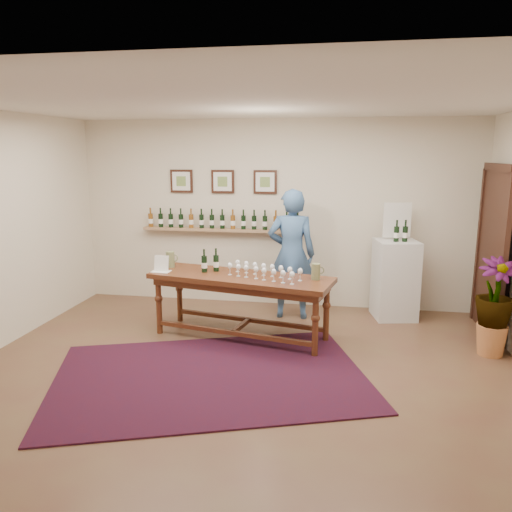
% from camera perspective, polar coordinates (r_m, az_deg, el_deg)
% --- Properties ---
extents(ground, '(6.00, 6.00, 0.00)m').
position_cam_1_polar(ground, '(5.54, -1.45, -12.90)').
color(ground, brown).
rests_on(ground, ground).
extents(room_shell, '(6.00, 6.00, 6.00)m').
position_cam_1_polar(room_shell, '(6.99, 18.88, 1.30)').
color(room_shell, beige).
rests_on(room_shell, ground).
extents(rug, '(3.73, 3.07, 0.02)m').
position_cam_1_polar(rug, '(5.40, -5.23, -13.53)').
color(rug, '#4D0D12').
rests_on(rug, ground).
extents(tasting_table, '(2.39, 1.19, 0.81)m').
position_cam_1_polar(tasting_table, '(6.24, -1.77, -3.31)').
color(tasting_table, '#4C2613').
rests_on(tasting_table, ground).
extents(table_glasses, '(1.18, 0.68, 0.16)m').
position_cam_1_polar(table_glasses, '(6.08, 0.91, -1.75)').
color(table_glasses, white).
rests_on(table_glasses, tasting_table).
extents(table_bottles, '(0.31, 0.19, 0.32)m').
position_cam_1_polar(table_bottles, '(6.39, -5.26, -0.37)').
color(table_bottles, black).
rests_on(table_bottles, tasting_table).
extents(pitcher_left, '(0.17, 0.17, 0.21)m').
position_cam_1_polar(pitcher_left, '(6.73, -9.77, -0.38)').
color(pitcher_left, olive).
rests_on(pitcher_left, tasting_table).
extents(pitcher_right, '(0.14, 0.14, 0.20)m').
position_cam_1_polar(pitcher_right, '(6.03, 6.86, -1.78)').
color(pitcher_right, olive).
rests_on(pitcher_right, tasting_table).
extents(menu_card, '(0.24, 0.18, 0.21)m').
position_cam_1_polar(menu_card, '(6.51, -10.75, -0.83)').
color(menu_card, white).
rests_on(menu_card, tasting_table).
extents(display_pedestal, '(0.65, 0.65, 1.11)m').
position_cam_1_polar(display_pedestal, '(7.31, 15.60, -2.60)').
color(display_pedestal, silver).
rests_on(display_pedestal, ground).
extents(pedestal_bottles, '(0.34, 0.15, 0.33)m').
position_cam_1_polar(pedestal_bottles, '(7.11, 16.24, 2.90)').
color(pedestal_bottles, black).
rests_on(pedestal_bottles, display_pedestal).
extents(info_sign, '(0.39, 0.10, 0.54)m').
position_cam_1_polar(info_sign, '(7.29, 15.83, 3.97)').
color(info_sign, white).
rests_on(info_sign, display_pedestal).
extents(potted_plant, '(0.61, 0.61, 0.99)m').
position_cam_1_polar(potted_plant, '(6.35, 25.58, -5.28)').
color(potted_plant, '#B9703D').
rests_on(potted_plant, ground).
extents(person, '(0.69, 0.48, 1.83)m').
position_cam_1_polar(person, '(6.99, 4.08, 0.20)').
color(person, '#3B5E8C').
rests_on(person, ground).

